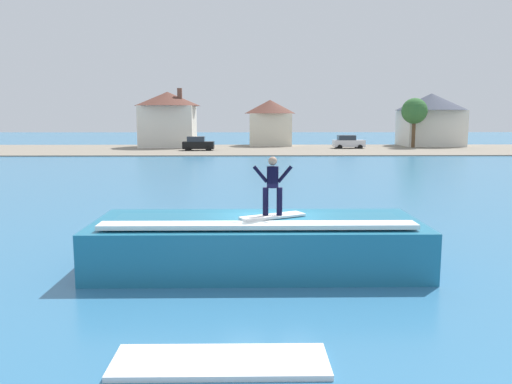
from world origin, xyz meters
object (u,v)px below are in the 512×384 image
car_near_shore (198,144)px  tree_tall_bare (414,111)px  house_gabled_white (431,116)px  house_small_cottage (270,121)px  house_with_chimney (168,117)px  car_far_shore (348,142)px  wave_crest (257,243)px  surfboard (273,216)px  surfer (273,183)px

car_near_shore → tree_tall_bare: (28.90, 5.27, 4.08)m
house_gabled_white → house_small_cottage: (-23.36, 0.90, -0.64)m
house_with_chimney → house_gabled_white: (37.73, 2.76, 0.03)m
car_near_shore → house_small_cottage: 14.84m
car_far_shore → tree_tall_bare: 10.10m
car_far_shore → house_small_cottage: house_small_cottage is taller
car_far_shore → wave_crest: bearing=-103.6°
surfboard → house_small_cottage: 61.81m
surfboard → house_small_cottage: house_small_cottage is taller
surfboard → car_far_shore: car_far_shore is taller
surfboard → house_gabled_white: house_gabled_white is taller
car_near_shore → house_gabled_white: house_gabled_white is taller
car_far_shore → house_gabled_white: (13.15, 6.09, 3.40)m
car_far_shore → house_gabled_white: size_ratio=0.41×
house_with_chimney → surfer: bearing=-78.4°
house_with_chimney → surfboard: bearing=-78.4°
surfer → tree_tall_bare: size_ratio=0.24×
surfer → car_near_shore: size_ratio=0.42×
car_near_shore → house_with_chimney: house_with_chimney is taller
surfer → car_far_shore: 56.22m
wave_crest → house_gabled_white: (26.25, 60.43, 3.62)m
surfer → house_gabled_white: (25.84, 60.84, 1.84)m
house_gabled_white → house_small_cottage: size_ratio=1.35×
surfer → car_near_shore: bearing=97.9°
car_far_shore → house_gabled_white: 14.89m
car_near_shore → house_with_chimney: 9.45m
car_near_shore → house_gabled_white: bearing=17.1°
car_far_shore → house_with_chimney: 25.03m
wave_crest → tree_tall_bare: bearing=68.2°
surfboard → surfer: bearing=-123.4°
house_with_chimney → wave_crest: bearing=-78.7°
car_near_shore → house_gabled_white: size_ratio=0.38×
car_far_shore → tree_tall_bare: size_ratio=0.61×
surfboard → car_near_shore: bearing=97.9°
surfboard → tree_tall_bare: (21.84, 55.96, 3.45)m
house_small_cottage → surfboard: bearing=-92.3°
house_with_chimney → tree_tall_bare: house_with_chimney is taller
house_with_chimney → house_small_cottage: size_ratio=1.21×
wave_crest → surfboard: (0.42, -0.39, 0.85)m
surfer → wave_crest: bearing=135.8°
tree_tall_bare → house_with_chimney: bearing=176.4°
wave_crest → tree_tall_bare: tree_tall_bare is taller
car_far_shore → house_gabled_white: bearing=24.9°
house_small_cottage → house_gabled_white: bearing=-2.2°
wave_crest → house_with_chimney: house_with_chimney is taller
wave_crest → house_with_chimney: 58.92m
surfer → car_far_shore: (12.69, 54.74, -1.56)m
wave_crest → surfboard: bearing=-42.7°
wave_crest → car_near_shore: 50.74m
house_small_cottage → tree_tall_bare: (19.38, -5.77, 1.31)m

